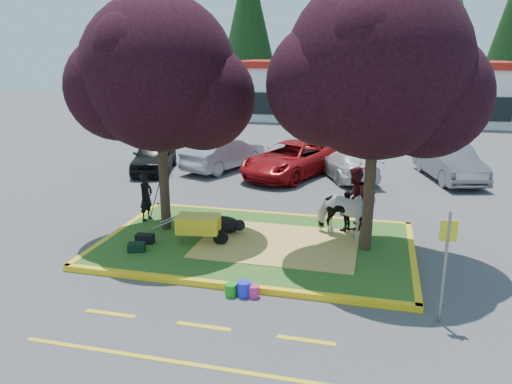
% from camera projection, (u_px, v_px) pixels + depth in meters
% --- Properties ---
extents(ground, '(90.00, 90.00, 0.00)m').
position_uv_depth(ground, '(256.00, 247.00, 13.57)').
color(ground, '#424244').
rests_on(ground, ground).
extents(median_island, '(8.00, 5.00, 0.15)m').
position_uv_depth(median_island, '(256.00, 244.00, 13.55)').
color(median_island, '#26591B').
rests_on(median_island, ground).
extents(curb_near, '(8.30, 0.16, 0.15)m').
position_uv_depth(curb_near, '(228.00, 286.00, 11.14)').
color(curb_near, yellow).
rests_on(curb_near, ground).
extents(curb_far, '(8.30, 0.16, 0.15)m').
position_uv_depth(curb_far, '(276.00, 215.00, 15.95)').
color(curb_far, yellow).
rests_on(curb_far, ground).
extents(curb_left, '(0.16, 5.30, 0.15)m').
position_uv_depth(curb_left, '(120.00, 232.00, 14.50)').
color(curb_left, yellow).
rests_on(curb_left, ground).
extents(curb_right, '(0.16, 5.30, 0.15)m').
position_uv_depth(curb_right, '(413.00, 259.00, 12.59)').
color(curb_right, yellow).
rests_on(curb_right, ground).
extents(straw_bedding, '(4.20, 3.00, 0.01)m').
position_uv_depth(straw_bedding, '(278.00, 243.00, 13.38)').
color(straw_bedding, '#E7CD5F').
rests_on(straw_bedding, median_island).
extents(tree_purple_left, '(5.06, 4.20, 6.51)m').
position_uv_depth(tree_purple_left, '(159.00, 81.00, 13.38)').
color(tree_purple_left, black).
rests_on(tree_purple_left, median_island).
extents(tree_purple_right, '(5.30, 4.40, 6.82)m').
position_uv_depth(tree_purple_right, '(377.00, 76.00, 11.81)').
color(tree_purple_right, black).
rests_on(tree_purple_right, median_island).
extents(fire_lane_stripe_a, '(1.10, 0.12, 0.01)m').
position_uv_depth(fire_lane_stripe_a, '(111.00, 314.00, 10.11)').
color(fire_lane_stripe_a, yellow).
rests_on(fire_lane_stripe_a, ground).
extents(fire_lane_stripe_b, '(1.10, 0.12, 0.01)m').
position_uv_depth(fire_lane_stripe_b, '(204.00, 326.00, 9.64)').
color(fire_lane_stripe_b, yellow).
rests_on(fire_lane_stripe_b, ground).
extents(fire_lane_stripe_c, '(1.10, 0.12, 0.01)m').
position_uv_depth(fire_lane_stripe_c, '(306.00, 340.00, 9.18)').
color(fire_lane_stripe_c, yellow).
rests_on(fire_lane_stripe_c, ground).
extents(fire_lane_long, '(6.00, 0.10, 0.01)m').
position_uv_depth(fire_lane_long, '(180.00, 362.00, 8.52)').
color(fire_lane_long, yellow).
rests_on(fire_lane_long, ground).
extents(retail_building, '(20.40, 8.40, 4.40)m').
position_uv_depth(retail_building, '(369.00, 90.00, 38.60)').
color(retail_building, silver).
rests_on(retail_building, ground).
extents(treeline, '(46.58, 7.80, 14.63)m').
position_uv_depth(treeline, '(367.00, 22.00, 46.27)').
color(treeline, black).
rests_on(treeline, ground).
extents(cow, '(1.88, 1.18, 1.47)m').
position_uv_depth(cow, '(345.00, 212.00, 13.65)').
color(cow, white).
rests_on(cow, median_island).
extents(calf, '(1.16, 0.78, 0.47)m').
position_uv_depth(calf, '(222.00, 224.00, 14.19)').
color(calf, black).
rests_on(calf, median_island).
extents(handler, '(0.43, 0.58, 1.44)m').
position_uv_depth(handler, '(146.00, 197.00, 15.10)').
color(handler, black).
rests_on(handler, median_island).
extents(visitor_a, '(0.82, 0.99, 1.84)m').
position_uv_depth(visitor_a, '(354.00, 198.00, 14.28)').
color(visitor_a, '#471419').
rests_on(visitor_a, median_island).
extents(visitor_b, '(0.57, 0.76, 1.20)m').
position_uv_depth(visitor_b, '(347.00, 211.00, 14.14)').
color(visitor_b, black).
rests_on(visitor_b, median_island).
extents(wheelbarrow, '(2.03, 0.82, 0.76)m').
position_uv_depth(wheelbarrow, '(199.00, 224.00, 13.31)').
color(wheelbarrow, black).
rests_on(wheelbarrow, median_island).
extents(gear_bag_dark, '(0.50, 0.30, 0.24)m').
position_uv_depth(gear_bag_dark, '(145.00, 239.00, 13.41)').
color(gear_bag_dark, black).
rests_on(gear_bag_dark, median_island).
extents(gear_bag_green, '(0.49, 0.39, 0.23)m').
position_uv_depth(gear_bag_green, '(137.00, 247.00, 12.84)').
color(gear_bag_green, black).
rests_on(gear_bag_green, median_island).
extents(sign_post, '(0.32, 0.06, 2.27)m').
position_uv_depth(sign_post, '(446.00, 257.00, 9.42)').
color(sign_post, slate).
rests_on(sign_post, ground).
extents(bucket_green, '(0.27, 0.27, 0.28)m').
position_uv_depth(bucket_green, '(231.00, 290.00, 10.81)').
color(bucket_green, '#1B9216').
rests_on(bucket_green, ground).
extents(bucket_pink, '(0.30, 0.30, 0.26)m').
position_uv_depth(bucket_pink, '(254.00, 291.00, 10.77)').
color(bucket_pink, '#CC2D6F').
rests_on(bucket_pink, ground).
extents(bucket_blue, '(0.37, 0.37, 0.33)m').
position_uv_depth(bucket_blue, '(244.00, 289.00, 10.81)').
color(bucket_blue, '#1C2BE3').
rests_on(bucket_blue, ground).
extents(car_black, '(2.66, 4.34, 1.38)m').
position_uv_depth(car_black, '(154.00, 156.00, 21.98)').
color(car_black, black).
rests_on(car_black, ground).
extents(car_silver, '(3.00, 4.63, 1.44)m').
position_uv_depth(car_silver, '(224.00, 153.00, 22.31)').
color(car_silver, '#919498').
rests_on(car_silver, ground).
extents(car_red, '(4.16, 5.72, 1.45)m').
position_uv_depth(car_red, '(291.00, 159.00, 21.06)').
color(car_red, '#9A0C10').
rests_on(car_red, ground).
extents(car_white, '(3.22, 4.44, 1.19)m').
position_uv_depth(car_white, '(347.00, 164.00, 20.70)').
color(car_white, silver).
rests_on(car_white, ground).
extents(car_grey, '(2.73, 4.78, 1.49)m').
position_uv_depth(car_grey, '(449.00, 162.00, 20.48)').
color(car_grey, slate).
rests_on(car_grey, ground).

